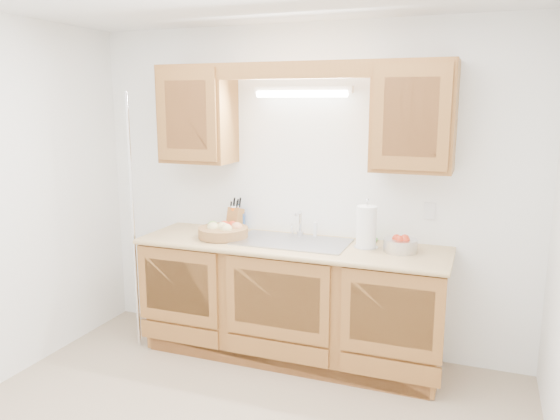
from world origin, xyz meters
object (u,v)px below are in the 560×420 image
at_px(fruit_basket, 223,231).
at_px(paper_towel, 366,227).
at_px(knife_block, 235,219).
at_px(apple_bowl, 400,244).

relative_size(fruit_basket, paper_towel, 1.39).
bearing_deg(knife_block, apple_bowl, -1.66).
xyz_separation_m(fruit_basket, paper_towel, (1.09, 0.08, 0.10)).
bearing_deg(knife_block, fruit_basket, -85.71).
bearing_deg(fruit_basket, paper_towel, 4.26).
height_order(knife_block, paper_towel, paper_towel).
bearing_deg(paper_towel, fruit_basket, -175.74).
bearing_deg(paper_towel, knife_block, 173.17).
xyz_separation_m(fruit_basket, knife_block, (0.00, 0.21, 0.05)).
xyz_separation_m(knife_block, paper_towel, (1.09, -0.13, 0.05)).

